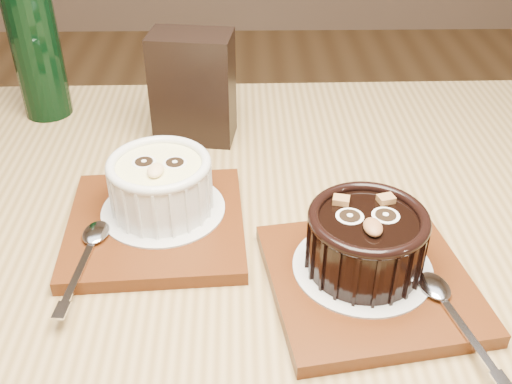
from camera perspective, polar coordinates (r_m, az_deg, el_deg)
The scene contains 11 objects.
table at distance 0.66m, azimuth -1.32°, elevation -11.74°, with size 1.21×0.82×0.75m.
tray_left at distance 0.63m, azimuth -9.49°, elevation -3.11°, with size 0.18×0.18×0.01m, color #56260E.
doily_left at distance 0.64m, azimuth -8.80°, elevation -1.61°, with size 0.13×0.13×0.00m, color silver.
ramekin_white at distance 0.62m, azimuth -9.07°, elevation 0.89°, with size 0.11×0.11×0.06m.
spoon_left at distance 0.59m, azimuth -15.93°, elevation -5.83°, with size 0.03×0.13×0.01m, color silver, non-canonical shape.
tray_right at distance 0.57m, azimuth 10.72°, elevation -8.37°, with size 0.18×0.18×0.01m, color #56260E.
doily_right at distance 0.57m, azimuth 10.09°, elevation -7.03°, with size 0.13×0.13×0.00m, color silver.
ramekin_dark at distance 0.55m, azimuth 10.45°, elevation -4.36°, with size 0.11×0.11×0.06m.
spoon_right at distance 0.54m, azimuth 18.40°, elevation -10.98°, with size 0.03×0.13×0.01m, color silver, non-canonical shape.
condiment_stand at distance 0.77m, azimuth -6.00°, elevation 9.86°, with size 0.10×0.06×0.14m, color black.
green_bottle at distance 0.87m, azimuth -20.18°, elevation 12.61°, with size 0.06×0.06×0.24m.
Camera 1 is at (0.13, -0.68, 1.14)m, focal length 42.00 mm.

